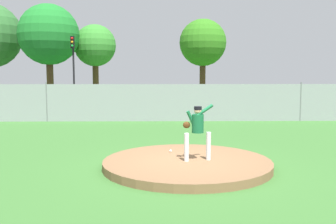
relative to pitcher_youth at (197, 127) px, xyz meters
name	(u,v)px	position (x,y,z in m)	size (l,w,h in m)	color
ground_plane	(178,133)	(-0.27, 6.07, -1.13)	(80.00, 80.00, 0.00)	#386B2D
asphalt_strip	(172,112)	(-0.27, 14.57, -1.13)	(44.00, 7.00, 0.01)	#2B2B2D
pitchers_mound	(187,164)	(-0.27, 0.07, -1.03)	(4.62, 4.62, 0.22)	brown
pitcher_youth	(197,127)	(0.00, 0.00, 0.00)	(0.83, 0.32, 1.55)	silver
baseball	(171,151)	(-0.69, 1.11, -0.88)	(0.07, 0.07, 0.07)	white
chainlink_fence	(174,103)	(-0.27, 10.07, -0.14)	(33.88, 0.07, 2.08)	gray
parked_car_red	(306,100)	(8.54, 14.59, -0.32)	(2.09, 4.62, 1.69)	#A81919
parked_car_burgundy	(117,100)	(-3.90, 15.02, -0.37)	(1.95, 4.29, 1.61)	maroon
parked_car_white	(229,99)	(3.51, 15.01, -0.29)	(1.94, 4.66, 1.76)	silver
parked_car_slate	(187,100)	(0.73, 14.43, -0.32)	(2.13, 4.71, 1.69)	slate
traffic_cone_orange	(63,105)	(-8.10, 17.52, -0.87)	(0.40, 0.40, 0.55)	orange
traffic_light_near	(73,59)	(-7.58, 18.93, 2.45)	(0.28, 0.46, 5.28)	black
tree_broad_left	(49,35)	(-10.32, 22.28, 4.54)	(5.04, 5.04, 8.23)	#4C331E
tree_slender_far	(95,46)	(-6.95, 24.99, 3.81)	(3.78, 3.78, 6.90)	#4C331E
tree_tall_centre	(203,43)	(2.80, 24.65, 4.07)	(4.22, 4.22, 7.36)	#4C331E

